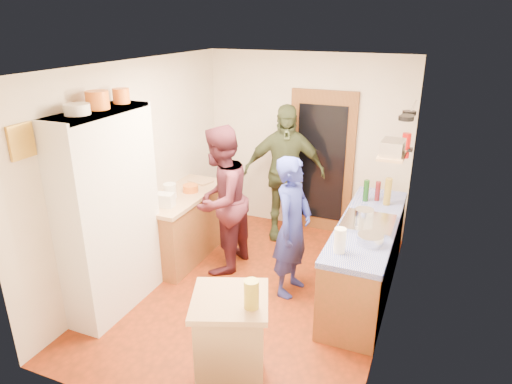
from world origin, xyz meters
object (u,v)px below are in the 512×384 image
Objects in this scene: person_left at (225,200)px; right_counter_base at (365,259)px; island_base at (231,346)px; person_hob at (294,228)px; hutch_body at (110,214)px; person_back at (285,173)px.

right_counter_base is at bearing 94.99° from person_left.
right_counter_base is at bearing 67.95° from island_base.
person_left is (-0.98, 0.24, 0.11)m from person_hob.
hutch_body is 2.56× the size of island_base.
person_hob is (0.02, 1.61, 0.39)m from island_base.
island_base is 2.14m from person_left.
hutch_body is 1.12× the size of person_back.
person_hob is at bearing 29.02° from hutch_body.
person_left is at bearing -129.33° from person_back.
person_back is at bearing 63.77° from hutch_body.
person_back reaches higher than right_counter_base.
person_left reaches higher than person_hob.
hutch_body is 1.00× the size of right_counter_base.
hutch_body is at bearing -136.09° from person_back.
person_hob is at bearing 89.27° from island_base.
hutch_body is at bearing 125.90° from person_hob.
island_base is (1.71, -0.65, -0.67)m from hutch_body.
right_counter_base is 0.93m from person_hob.
hutch_body is at bearing -30.13° from person_left.
hutch_body reaches higher than person_hob.
hutch_body reaches higher than person_back.
person_back reaches higher than person_hob.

